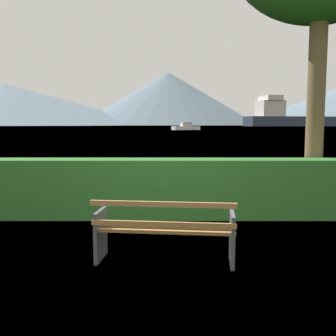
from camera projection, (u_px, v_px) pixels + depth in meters
ground_plane at (167, 261)px, 5.30m from camera, size 1400.00×1400.00×0.00m
water_surface at (169, 126)px, 309.47m from camera, size 620.00×620.00×0.00m
park_bench at (166, 231)px, 5.19m from camera, size 1.89×0.76×0.87m
hedge_row at (168, 188)px, 7.75m from camera, size 9.64×0.69×1.14m
cargo_ship_large at (300, 118)px, 295.17m from camera, size 99.26×41.76×22.27m
tender_far at (187, 127)px, 117.31m from camera, size 8.76×6.32×2.27m
distant_hills at (202, 101)px, 538.42m from camera, size 905.92×417.14×72.63m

